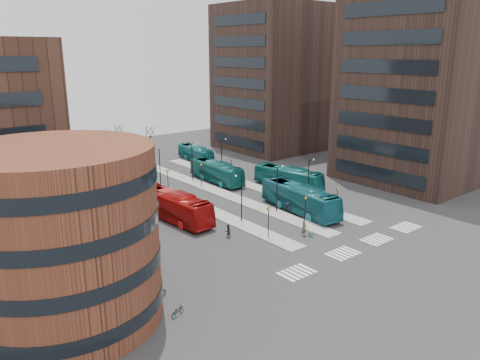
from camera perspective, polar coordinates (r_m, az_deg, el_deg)
ground at (r=49.93m, az=16.79°, el=-9.72°), size 160.00×160.00×0.00m
island_left at (r=67.57m, az=-6.68°, el=-2.40°), size 2.50×45.00×0.15m
island_mid at (r=70.80m, az=-2.60°, el=-1.47°), size 2.50×45.00×0.15m
island_right at (r=74.38m, az=1.11°, el=-0.61°), size 2.50×45.00×0.15m
suitcase at (r=54.81m, az=8.64°, el=-6.55°), size 0.52×0.44×0.59m
red_bus at (r=59.61m, az=-8.13°, el=-3.14°), size 3.91×13.26×3.65m
teal_bus_a at (r=62.34m, az=7.32°, el=-2.26°), size 4.61×13.48×3.68m
teal_bus_b at (r=76.18m, az=-2.89°, el=1.01°), size 3.43×12.24×3.37m
teal_bus_c at (r=73.18m, az=5.92°, el=0.31°), size 4.58×12.09×3.29m
teal_bus_d at (r=91.28m, az=-5.43°, el=3.25°), size 3.49×10.69×2.92m
traveller at (r=54.68m, az=7.81°, el=-5.86°), size 0.68×0.45×1.86m
commuter_a at (r=53.77m, az=-1.51°, el=-6.25°), size 0.79×0.63×1.58m
commuter_b at (r=62.27m, az=5.84°, el=-3.27°), size 0.56×0.95×1.53m
commuter_c at (r=62.04m, az=5.88°, el=-3.35°), size 0.75×1.07×1.51m
bicycle_near at (r=39.53m, az=-7.63°, el=-15.53°), size 1.70×1.11×0.84m
bicycle_mid at (r=42.12m, az=-10.22°, el=-13.36°), size 1.89×0.73×1.11m
bicycle_far at (r=43.13m, az=-11.06°, el=-12.75°), size 1.97×0.92×1.00m
crosswalk_stripes at (r=53.30m, az=14.30°, el=-7.87°), size 22.35×2.40×0.01m
round_building at (r=38.47m, az=-21.16°, el=-6.49°), size 15.16×15.16×14.00m
tower_near at (r=81.28m, az=21.17°, el=10.45°), size 20.12×20.00×30.00m
tower_far at (r=102.53m, az=4.22°, el=12.26°), size 20.12×20.00×30.00m
sign_poles at (r=64.63m, az=0.81°, el=-0.96°), size 12.45×22.12×3.65m
lamp_posts at (r=68.69m, az=-1.21°, el=1.05°), size 14.04×20.24×6.12m
bare_trees at (r=97.92m, az=-13.84°, el=4.46°), size 10.97×8.14×5.90m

